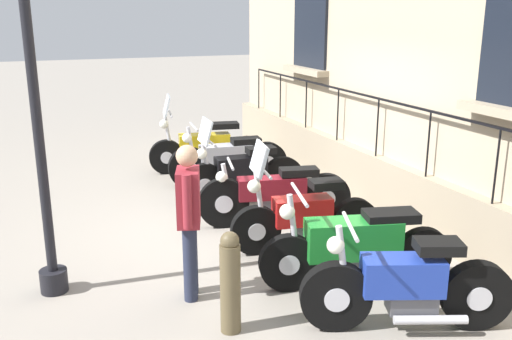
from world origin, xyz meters
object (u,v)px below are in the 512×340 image
at_px(lamppost, 31,67).
at_px(pedestrian_standing, 189,214).
at_px(motorcycle_silver, 228,160).
at_px(motorcycle_black, 242,174).
at_px(motorcycle_maroon, 275,195).
at_px(motorcycle_green, 356,247).
at_px(motorcycle_red, 304,217).
at_px(motorcycle_blue, 405,287).
at_px(bollard, 230,282).
at_px(motorcycle_yellow, 206,148).

bearing_deg(lamppost, pedestrian_standing, 154.16).
xyz_separation_m(motorcycle_silver, motorcycle_black, (0.11, 0.97, 0.03)).
height_order(motorcycle_maroon, motorcycle_green, motorcycle_green).
height_order(motorcycle_red, motorcycle_blue, motorcycle_red).
distance_m(motorcycle_silver, motorcycle_black, 0.97).
bearing_deg(motorcycle_maroon, motorcycle_blue, 90.76).
bearing_deg(bollard, motorcycle_maroon, -121.93).
bearing_deg(motorcycle_yellow, motorcycle_silver, 97.07).
xyz_separation_m(motorcycle_maroon, motorcycle_blue, (-0.04, 2.87, -0.00)).
height_order(motorcycle_black, motorcycle_blue, motorcycle_black).
relative_size(motorcycle_black, motorcycle_blue, 1.03).
distance_m(motorcycle_maroon, motorcycle_blue, 2.87).
height_order(motorcycle_yellow, motorcycle_blue, motorcycle_yellow).
relative_size(motorcycle_blue, pedestrian_standing, 1.17).
xyz_separation_m(motorcycle_silver, lamppost, (2.92, 2.92, 1.90)).
xyz_separation_m(motorcycle_silver, motorcycle_red, (0.04, 2.91, 0.01)).
xyz_separation_m(motorcycle_silver, motorcycle_blue, (-0.02, 4.86, -0.00)).
relative_size(motorcycle_yellow, motorcycle_black, 1.09).
height_order(motorcycle_black, lamppost, lamppost).
height_order(motorcycle_red, bollard, motorcycle_red).
height_order(motorcycle_green, lamppost, lamppost).
distance_m(motorcycle_red, pedestrian_standing, 1.77).
bearing_deg(bollard, motorcycle_silver, -108.72).
bearing_deg(motorcycle_maroon, lamppost, 17.61).
bearing_deg(pedestrian_standing, bollard, 101.79).
xyz_separation_m(motorcycle_black, bollard, (1.36, 3.35, 0.03)).
distance_m(motorcycle_green, lamppost, 3.66).
xyz_separation_m(motorcycle_yellow, motorcycle_black, (-0.01, 1.88, 0.01)).
bearing_deg(motorcycle_blue, motorcycle_yellow, -88.67).
distance_m(motorcycle_black, pedestrian_standing, 3.03).
xyz_separation_m(motorcycle_blue, pedestrian_standing, (1.64, -1.31, 0.47)).
bearing_deg(motorcycle_blue, motorcycle_maroon, -89.24).
bearing_deg(motorcycle_green, motorcycle_silver, -89.35).
relative_size(motorcycle_green, pedestrian_standing, 1.28).
height_order(motorcycle_red, lamppost, lamppost).
relative_size(motorcycle_red, pedestrian_standing, 1.16).
bearing_deg(motorcycle_yellow, bollard, 75.56).
distance_m(motorcycle_silver, motorcycle_green, 3.98).
bearing_deg(motorcycle_silver, bollard, 71.28).
bearing_deg(bollard, lamppost, -43.70).
distance_m(motorcycle_yellow, motorcycle_silver, 0.93).
bearing_deg(motorcycle_green, lamppost, -19.64).
height_order(motorcycle_black, bollard, motorcycle_black).
height_order(motorcycle_blue, bollard, motorcycle_blue).
distance_m(motorcycle_maroon, motorcycle_red, 0.91).
distance_m(motorcycle_blue, lamppost, 4.01).
relative_size(motorcycle_green, motorcycle_blue, 1.10).
bearing_deg(lamppost, bollard, 136.30).
distance_m(motorcycle_black, motorcycle_blue, 3.90).
relative_size(motorcycle_maroon, bollard, 2.15).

